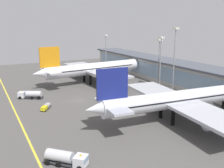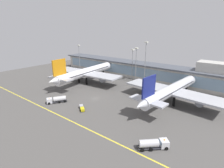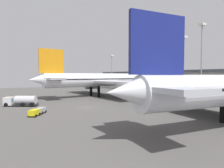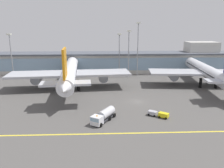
{
  "view_description": "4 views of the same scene",
  "coord_description": "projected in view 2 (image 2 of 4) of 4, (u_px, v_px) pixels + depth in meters",
  "views": [
    {
      "loc": [
        83.66,
        -30.6,
        27.6
      ],
      "look_at": [
        5.3,
        11.01,
        6.08
      ],
      "focal_mm": 40.79,
      "sensor_mm": 36.0,
      "label": 1
    },
    {
      "loc": [
        56.72,
        -58.85,
        33.48
      ],
      "look_at": [
        -0.44,
        13.71,
        4.05
      ],
      "focal_mm": 28.34,
      "sensor_mm": 36.0,
      "label": 2
    },
    {
      "loc": [
        48.34,
        -19.21,
        8.65
      ],
      "look_at": [
        2.22,
        6.74,
        6.19
      ],
      "focal_mm": 31.37,
      "sensor_mm": 36.0,
      "label": 3
    },
    {
      "loc": [
        -11.03,
        -68.73,
        23.95
      ],
      "look_at": [
        -7.78,
        8.65,
        3.79
      ],
      "focal_mm": 35.87,
      "sensor_mm": 36.0,
      "label": 4
    }
  ],
  "objects": [
    {
      "name": "ground_plane",
      "position": [
        96.0,
        99.0,
        87.65
      ],
      "size": [
        195.24,
        195.24,
        0.0
      ],
      "primitive_type": "plane",
      "color": "#514F4C"
    },
    {
      "name": "taxiway_centreline_stripe",
      "position": [
        58.0,
        115.0,
        71.18
      ],
      "size": [
        156.19,
        0.5,
        0.01
      ],
      "primitive_type": "cube",
      "color": "yellow",
      "rests_on": "ground"
    },
    {
      "name": "terminal_building",
      "position": [
        146.0,
        71.0,
        120.37
      ],
      "size": [
        142.46,
        14.0,
        15.74
      ],
      "color": "beige",
      "rests_on": "ground"
    },
    {
      "name": "airliner_near_left",
      "position": [
        86.0,
        72.0,
        112.13
      ],
      "size": [
        47.3,
        56.98,
        17.74
      ],
      "rotation": [
        0.0,
        0.0,
        1.65
      ],
      "color": "black",
      "rests_on": "ground"
    },
    {
      "name": "airliner_near_right",
      "position": [
        172.0,
        90.0,
        81.38
      ],
      "size": [
        46.33,
        54.91,
        16.61
      ],
      "rotation": [
        0.0,
        0.0,
        1.48
      ],
      "color": "black",
      "rests_on": "ground"
    },
    {
      "name": "fuel_tanker_truck",
      "position": [
        56.0,
        100.0,
        82.45
      ],
      "size": [
        6.78,
        8.99,
        2.9
      ],
      "rotation": [
        0.0,
        0.0,
        4.17
      ],
      "color": "black",
      "rests_on": "ground"
    },
    {
      "name": "baggage_tug_near",
      "position": [
        154.0,
        144.0,
        51.08
      ],
      "size": [
        8.18,
        8.04,
        2.9
      ],
      "rotation": [
        0.0,
        0.0,
        0.77
      ],
      "color": "black",
      "rests_on": "ground"
    },
    {
      "name": "service_truck_far",
      "position": [
        82.0,
        108.0,
        75.54
      ],
      "size": [
        5.49,
        4.44,
        1.4
      ],
      "rotation": [
        0.0,
        0.0,
        5.69
      ],
      "color": "black",
      "rests_on": "ground"
    },
    {
      "name": "apron_light_mast_west",
      "position": [
        79.0,
        53.0,
        143.9
      ],
      "size": [
        1.8,
        1.8,
        20.56
      ],
      "color": "gray",
      "rests_on": "ground"
    },
    {
      "name": "apron_light_mast_centre",
      "position": [
        132.0,
        60.0,
        114.0
      ],
      "size": [
        1.8,
        1.8,
        20.63
      ],
      "color": "gray",
      "rests_on": "ground"
    },
    {
      "name": "apron_light_mast_east",
      "position": [
        136.0,
        60.0,
        109.34
      ],
      "size": [
        1.8,
        1.8,
        22.05
      ],
      "color": "gray",
      "rests_on": "ground"
    },
    {
      "name": "apron_light_mast_far_east",
      "position": [
        146.0,
        57.0,
        108.3
      ],
      "size": [
        1.8,
        1.8,
        25.7
      ],
      "color": "gray",
      "rests_on": "ground"
    }
  ]
}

